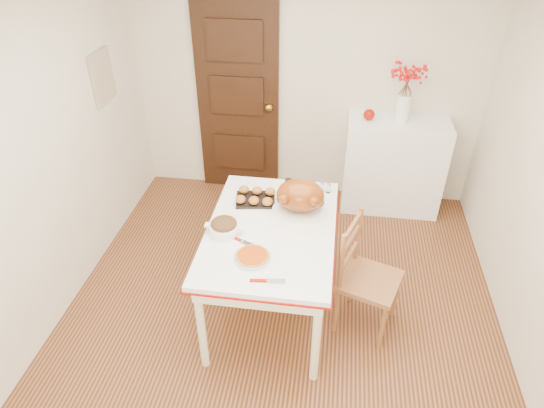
# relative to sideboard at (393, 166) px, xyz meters

# --- Properties ---
(floor) EXTENTS (3.50, 4.00, 0.00)m
(floor) POSITION_rel_sideboard_xyz_m (-0.94, -1.78, -0.49)
(floor) COLOR #40230D
(floor) RESTS_ON ground
(wall_back) EXTENTS (3.50, 0.00, 2.50)m
(wall_back) POSITION_rel_sideboard_xyz_m (-0.94, 0.22, 0.76)
(wall_back) COLOR silver
(wall_back) RESTS_ON ground
(wall_left) EXTENTS (0.00, 4.00, 2.50)m
(wall_left) POSITION_rel_sideboard_xyz_m (-2.69, -1.78, 0.76)
(wall_left) COLOR silver
(wall_left) RESTS_ON ground
(door_back) EXTENTS (0.85, 0.06, 2.06)m
(door_back) POSITION_rel_sideboard_xyz_m (-1.64, 0.19, 0.54)
(door_back) COLOR black
(door_back) RESTS_ON ground
(photo_board) EXTENTS (0.03, 0.35, 0.45)m
(photo_board) POSITION_rel_sideboard_xyz_m (-2.67, -0.58, 1.01)
(photo_board) COLOR tan
(photo_board) RESTS_ON ground
(sideboard) EXTENTS (0.99, 0.44, 0.99)m
(sideboard) POSITION_rel_sideboard_xyz_m (0.00, 0.00, 0.00)
(sideboard) COLOR white
(sideboard) RESTS_ON floor
(kitchen_table) EXTENTS (0.95, 1.38, 0.83)m
(kitchen_table) POSITION_rel_sideboard_xyz_m (-1.02, -1.65, -0.08)
(kitchen_table) COLOR white
(kitchen_table) RESTS_ON floor
(chair_oak) EXTENTS (0.53, 0.53, 0.95)m
(chair_oak) POSITION_rel_sideboard_xyz_m (-0.27, -1.69, -0.02)
(chair_oak) COLOR brown
(chair_oak) RESTS_ON floor
(berry_vase) EXTENTS (0.29, 0.29, 0.56)m
(berry_vase) POSITION_rel_sideboard_xyz_m (0.00, 0.00, 0.78)
(berry_vase) COLOR white
(berry_vase) RESTS_ON sideboard
(apple) EXTENTS (0.11, 0.11, 0.11)m
(apple) POSITION_rel_sideboard_xyz_m (-0.31, 0.00, 0.55)
(apple) COLOR #9D0C02
(apple) RESTS_ON sideboard
(turkey_platter) EXTENTS (0.50, 0.44, 0.27)m
(turkey_platter) POSITION_rel_sideboard_xyz_m (-0.84, -1.41, 0.47)
(turkey_platter) COLOR #93370D
(turkey_platter) RESTS_ON kitchen_table
(pumpkin_pie) EXTENTS (0.31, 0.31, 0.05)m
(pumpkin_pie) POSITION_rel_sideboard_xyz_m (-1.10, -2.00, 0.36)
(pumpkin_pie) COLOR #AD3C09
(pumpkin_pie) RESTS_ON kitchen_table
(stuffing_dish) EXTENTS (0.33, 0.29, 0.11)m
(stuffing_dish) POSITION_rel_sideboard_xyz_m (-1.35, -1.75, 0.39)
(stuffing_dish) COLOR #432E13
(stuffing_dish) RESTS_ON kitchen_table
(rolls_tray) EXTENTS (0.34, 0.28, 0.08)m
(rolls_tray) POSITION_rel_sideboard_xyz_m (-1.20, -1.31, 0.38)
(rolls_tray) COLOR #AB6528
(rolls_tray) RESTS_ON kitchen_table
(pie_server) EXTENTS (0.23, 0.09, 0.01)m
(pie_server) POSITION_rel_sideboard_xyz_m (-0.97, -2.20, 0.34)
(pie_server) COLOR silver
(pie_server) RESTS_ON kitchen_table
(carving_knife) EXTENTS (0.25, 0.16, 0.01)m
(carving_knife) POSITION_rel_sideboard_xyz_m (-1.18, -1.84, 0.34)
(carving_knife) COLOR silver
(carving_knife) RESTS_ON kitchen_table
(drinking_glass) EXTENTS (0.06, 0.06, 0.11)m
(drinking_glass) POSITION_rel_sideboard_xyz_m (-0.96, -1.13, 0.39)
(drinking_glass) COLOR white
(drinking_glass) RESTS_ON kitchen_table
(shaker_pair) EXTENTS (0.09, 0.04, 0.08)m
(shaker_pair) POSITION_rel_sideboard_xyz_m (-0.66, -1.11, 0.38)
(shaker_pair) COLOR white
(shaker_pair) RESTS_ON kitchen_table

